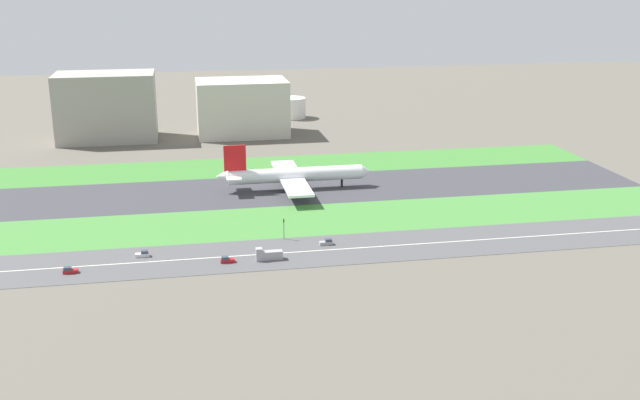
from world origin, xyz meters
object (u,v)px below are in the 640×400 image
(car_2, at_px, (227,260))
(car_0, at_px, (143,254))
(terminal_building, at_px, (107,107))
(car_3, at_px, (327,242))
(hangar_building, at_px, (242,108))
(truck_0, at_px, (268,255))
(traffic_light, at_px, (284,227))
(fuel_tank_west, at_px, (291,108))
(airliner, at_px, (292,175))
(car_1, at_px, (70,271))

(car_2, distance_m, car_0, 27.84)
(terminal_building, bearing_deg, car_0, -82.36)
(car_3, xyz_separation_m, hangar_building, (-11.82, 182.00, 14.26))
(truck_0, bearing_deg, traffic_light, -112.60)
(car_3, distance_m, hangar_building, 182.94)
(traffic_light, bearing_deg, fuel_tank_west, 80.84)
(terminal_building, bearing_deg, traffic_light, -67.83)
(airliner, distance_m, terminal_building, 141.31)
(truck_0, bearing_deg, car_2, -0.00)
(car_2, relative_size, fuel_tank_west, 0.25)
(car_2, relative_size, car_3, 1.00)
(car_2, height_order, car_0, same)
(truck_0, relative_size, terminal_building, 0.16)
(car_3, bearing_deg, car_0, 180.00)
(car_3, relative_size, fuel_tank_west, 0.25)
(hangar_building, relative_size, fuel_tank_west, 2.75)
(car_1, bearing_deg, car_2, -180.00)
(truck_0, bearing_deg, airliner, -103.89)
(car_0, height_order, fuel_tank_west, fuel_tank_west)
(airliner, relative_size, hangar_building, 1.32)
(car_3, relative_size, hangar_building, 0.09)
(car_2, distance_m, car_3, 35.15)
(car_2, relative_size, car_0, 1.00)
(terminal_building, xyz_separation_m, fuel_tank_west, (106.22, 45.00, -11.66))
(car_2, bearing_deg, car_1, 0.00)
(traffic_light, xyz_separation_m, terminal_building, (-70.89, 174.01, 13.64))
(terminal_building, distance_m, fuel_tank_west, 115.95)
(car_1, bearing_deg, hangar_building, -109.77)
(car_0, bearing_deg, terminal_building, 97.64)
(hangar_building, bearing_deg, terminal_building, 180.00)
(car_3, height_order, hangar_building, hangar_building)
(hangar_building, bearing_deg, car_1, -109.77)
(traffic_light, height_order, hangar_building, hangar_building)
(airliner, bearing_deg, fuel_tank_west, 81.58)
(truck_0, xyz_separation_m, fuel_tank_west, (42.82, 237.00, 4.60))
(car_2, xyz_separation_m, car_3, (33.70, 10.00, 0.00))
(car_0, distance_m, traffic_light, 47.29)
(truck_0, distance_m, terminal_building, 202.85)
(terminal_building, height_order, hangar_building, terminal_building)
(car_2, xyz_separation_m, car_0, (-25.98, 10.00, 0.00))
(truck_0, bearing_deg, car_1, -0.00)
(traffic_light, distance_m, fuel_tank_west, 221.85)
(car_1, relative_size, car_0, 1.00)
(car_1, xyz_separation_m, traffic_light, (67.63, 17.99, 3.37))
(airliner, height_order, car_1, airliner)
(car_0, bearing_deg, car_2, -21.05)
(truck_0, distance_m, hangar_building, 192.68)
(airliner, bearing_deg, car_1, -135.52)
(car_1, height_order, terminal_building, terminal_building)
(airliner, relative_size, car_2, 14.77)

